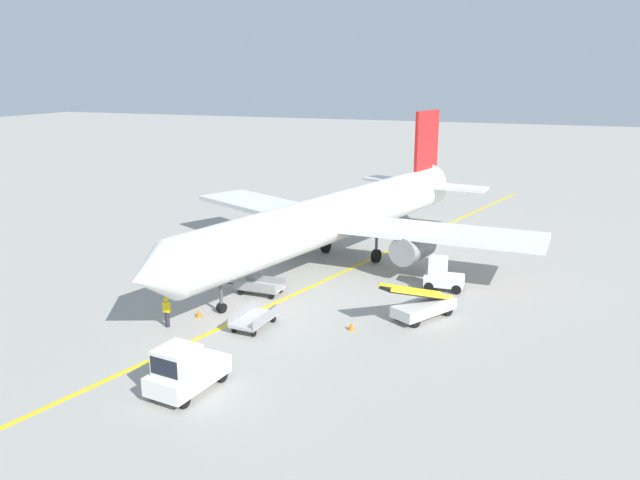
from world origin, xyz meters
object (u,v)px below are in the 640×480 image
object	(u,v)px
ground_crew_marshaller	(167,311)
safety_cone_nose_right	(351,326)
belt_loader_forward_hold	(422,305)
safety_cone_nose_left	(199,313)
baggage_cart_empty_trailing	(260,287)
airliner	(340,216)
baggage_tug_near_wing	(442,275)
baggage_cart_loaded	(254,319)
pushback_tug	(185,370)

from	to	relation	value
ground_crew_marshaller	safety_cone_nose_right	distance (m)	9.84
belt_loader_forward_hold	safety_cone_nose_left	distance (m)	12.42
baggage_cart_empty_trailing	safety_cone_nose_left	distance (m)	4.85
safety_cone_nose_left	safety_cone_nose_right	bearing A→B (deg)	8.74
airliner	baggage_cart_empty_trailing	world-z (taller)	airliner
ground_crew_marshaller	baggage_tug_near_wing	bearing A→B (deg)	41.72
baggage_cart_empty_trailing	safety_cone_nose_right	world-z (taller)	baggage_cart_empty_trailing
belt_loader_forward_hold	baggage_cart_empty_trailing	xyz separation A→B (m)	(-10.14, 0.34, -0.31)
baggage_cart_loaded	baggage_cart_empty_trailing	xyz separation A→B (m)	(-2.04, 4.79, 0.00)
baggage_cart_loaded	safety_cone_nose_right	world-z (taller)	baggage_cart_loaded
safety_cone_nose_right	ground_crew_marshaller	bearing A→B (deg)	-161.45
belt_loader_forward_hold	ground_crew_marshaller	world-z (taller)	belt_loader_forward_hold
pushback_tug	airliner	bearing A→B (deg)	90.45
airliner	pushback_tug	bearing A→B (deg)	-89.55
airliner	ground_crew_marshaller	size ratio (longest dim) A/B	20.52
baggage_cart_empty_trailing	baggage_cart_loaded	bearing A→B (deg)	-66.92
airliner	safety_cone_nose_right	bearing A→B (deg)	-67.76
airliner	belt_loader_forward_hold	size ratio (longest dim) A/B	7.04
ground_crew_marshaller	baggage_cart_empty_trailing	bearing A→B (deg)	70.18
belt_loader_forward_hold	ground_crew_marshaller	xyz separation A→B (m)	(-12.45, -6.09, 0.13)
ground_crew_marshaller	safety_cone_nose_left	size ratio (longest dim) A/B	3.86
airliner	baggage_cart_empty_trailing	bearing A→B (deg)	-106.01
pushback_tug	baggage_cart_loaded	distance (m)	7.36
baggage_cart_loaded	baggage_cart_empty_trailing	distance (m)	5.20
baggage_tug_near_wing	safety_cone_nose_left	size ratio (longest dim) A/B	5.57
pushback_tug	baggage_tug_near_wing	bearing A→B (deg)	65.27
airliner	safety_cone_nose_right	size ratio (longest dim) A/B	79.29
baggage_tug_near_wing	baggage_cart_loaded	xyz separation A→B (m)	(-8.24, -9.59, -0.46)
airliner	pushback_tug	xyz separation A→B (m)	(0.16, -20.23, -2.42)
baggage_tug_near_wing	baggage_cart_loaded	world-z (taller)	baggage_tug_near_wing
pushback_tug	belt_loader_forward_hold	bearing A→B (deg)	56.99
baggage_cart_empty_trailing	ground_crew_marshaller	bearing A→B (deg)	-109.82
airliner	baggage_cart_loaded	world-z (taller)	airliner
baggage_cart_loaded	safety_cone_nose_right	size ratio (longest dim) A/B	8.64
airliner	pushback_tug	distance (m)	20.37
pushback_tug	baggage_tug_near_wing	size ratio (longest dim) A/B	1.55
pushback_tug	safety_cone_nose_right	world-z (taller)	pushback_tug
safety_cone_nose_left	belt_loader_forward_hold	bearing A→B (deg)	20.14
baggage_tug_near_wing	safety_cone_nose_right	size ratio (longest dim) A/B	5.57
airliner	safety_cone_nose_left	distance (m)	13.67
baggage_tug_near_wing	safety_cone_nose_right	world-z (taller)	baggage_tug_near_wing
baggage_tug_near_wing	ground_crew_marshaller	distance (m)	16.87
safety_cone_nose_left	safety_cone_nose_right	size ratio (longest dim) A/B	1.00
pushback_tug	safety_cone_nose_left	world-z (taller)	pushback_tug
pushback_tug	safety_cone_nose_left	xyz separation A→B (m)	(-3.99, 7.51, -0.77)
safety_cone_nose_right	belt_loader_forward_hold	bearing A→B (deg)	43.32
airliner	baggage_cart_loaded	distance (m)	13.24
belt_loader_forward_hold	baggage_cart_loaded	size ratio (longest dim) A/B	1.30
safety_cone_nose_left	airliner	bearing A→B (deg)	73.22
baggage_cart_empty_trailing	safety_cone_nose_right	size ratio (longest dim) A/B	8.56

